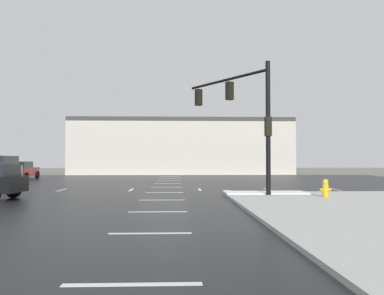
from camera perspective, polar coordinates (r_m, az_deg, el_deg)
ground_plane at (r=23.94m, az=-3.72°, el=-5.96°), size 120.00×120.00×0.00m
road_asphalt at (r=23.94m, az=-3.72°, el=-5.94°), size 44.00×44.00×0.02m
snow_strip_curbside at (r=20.41m, az=10.23°, el=-6.21°), size 4.00×1.60×0.06m
lane_markings at (r=22.57m, az=-0.74°, el=-6.17°), size 36.15×36.15×0.01m
traffic_signal_mast at (r=20.80m, az=7.19°, el=5.44°), size 3.55×5.41×6.29m
fire_hydrant at (r=18.86m, az=18.16°, el=-5.42°), size 0.48×0.26×0.79m
strip_building_background at (r=50.73m, az=-1.49°, el=0.11°), size 26.50×8.00×6.70m
sedan_red at (r=39.06m, az=-22.81°, el=-2.91°), size 2.14×4.59×1.58m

